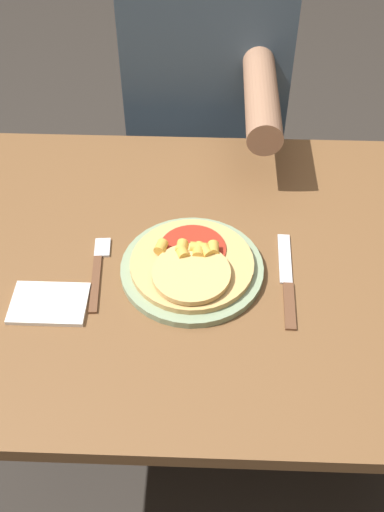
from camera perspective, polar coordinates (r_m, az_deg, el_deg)
ground_plane at (r=1.73m, az=1.31°, el=-18.20°), size 8.00×8.00×0.00m
dining_table at (r=1.17m, az=1.84°, el=-4.42°), size 1.24×0.75×0.77m
plate at (r=1.06m, az=0.00°, el=-1.23°), size 0.25×0.25×0.01m
pizza at (r=1.04m, az=-0.01°, el=-0.75°), size 0.22×0.22×0.04m
fork at (r=1.08m, az=-8.90°, el=-1.17°), size 0.03×0.18×0.00m
knife at (r=1.06m, az=9.04°, el=-2.35°), size 0.03×0.22×0.00m
napkin at (r=1.04m, az=-13.45°, el=-4.41°), size 0.13×0.09×0.01m
person_diner at (r=1.57m, az=1.41°, el=14.52°), size 0.39×0.52×1.24m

